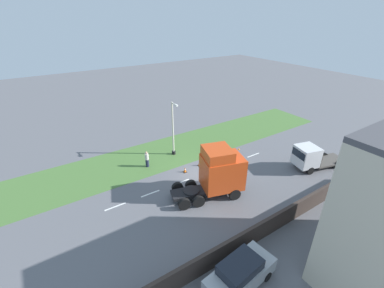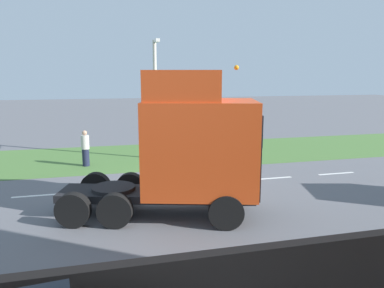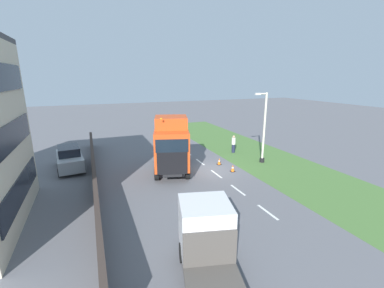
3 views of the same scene
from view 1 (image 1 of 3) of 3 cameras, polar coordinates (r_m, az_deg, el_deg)
ground_plane at (r=25.87m, az=1.95°, el=-6.84°), size 120.00×120.00×0.00m
grass_verge at (r=30.25m, az=-4.55°, el=-1.48°), size 7.00×44.00×0.01m
lane_markings at (r=25.54m, az=0.65°, el=-7.32°), size 0.16×17.80×0.00m
boundary_wall at (r=20.32m, az=17.27°, el=-16.65°), size 0.25×24.00×1.58m
lorry_cab at (r=22.25m, az=6.08°, el=-6.18°), size 4.16×6.52×4.71m
flatbed_truck at (r=28.74m, az=24.71°, el=-2.63°), size 3.42×6.15×2.61m
parked_car at (r=16.93m, az=10.68°, el=-26.43°), size 2.36×4.68×1.93m
lamp_post at (r=28.23m, az=-4.19°, el=2.58°), size 1.33×0.42×6.20m
pedestrian at (r=27.10m, az=-9.98°, el=-3.37°), size 0.39×0.39×1.79m
traffic_cone_lead at (r=26.11m, az=-1.58°, el=-5.73°), size 0.36×0.36×0.58m
traffic_cone_trailing at (r=27.17m, az=1.70°, el=-4.30°), size 0.36×0.36×0.58m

